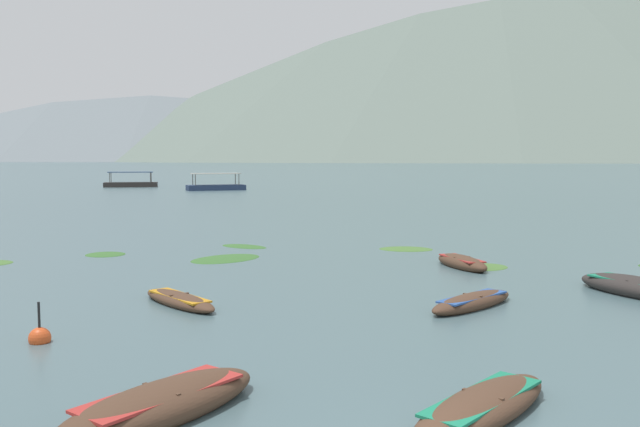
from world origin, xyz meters
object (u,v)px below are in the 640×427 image
Objects in this scene: rowboat_4 at (634,288)px; rowboat_9 at (177,300)px; rowboat_7 at (459,263)px; rowboat_8 at (470,302)px; rowboat_1 at (159,405)px; rowboat_5 at (480,407)px; ferry_1 at (128,184)px; mooring_buoy at (37,338)px; ferry_0 at (213,187)px.

rowboat_4 reaches higher than rowboat_9.
rowboat_9 is (-9.84, -6.88, -0.05)m from rowboat_7.
rowboat_4 is at bearing 5.75° from rowboat_9.
rowboat_8 is at bearing -162.40° from rowboat_4.
rowboat_1 reaches higher than rowboat_9.
rowboat_4 is at bearing 53.96° from rowboat_5.
rowboat_4 is 5.91m from rowboat_8.
rowboat_5 is 97.67m from ferry_1.
ferry_1 is 90.59m from mooring_buoy.
rowboat_4 is at bearing -64.47° from ferry_1.
ferry_1 is (-34.84, 76.75, 0.26)m from rowboat_7.
rowboat_7 is 0.43× the size of ferry_1.
mooring_buoy is (22.57, -87.73, -0.33)m from ferry_1.
rowboat_4 is 17.58m from mooring_buoy.
rowboat_1 is 5.38m from rowboat_5.
rowboat_8 is at bearing -75.61° from ferry_0.
ferry_0 and ferry_1 have the same top height.
rowboat_1 is 16.26m from rowboat_4.
rowboat_7 reaches higher than rowboat_8.
ferry_0 reaches higher than rowboat_5.
rowboat_8 is 0.40× the size of ferry_1.
ferry_0 is at bearing 108.85° from rowboat_4.
rowboat_4 is at bearing 18.32° from mooring_buoy.
rowboat_9 is 0.40× the size of ferry_0.
ferry_0 reaches higher than rowboat_9.
rowboat_7 is at bearing -73.15° from ferry_0.
rowboat_7 is 7.34m from rowboat_8.
ferry_0 is (-11.79, 81.93, 0.23)m from rowboat_1.
ferry_1 reaches higher than rowboat_5.
ferry_1 reaches higher than rowboat_8.
rowboat_4 is at bearing -50.96° from rowboat_7.
ferry_0 is 7.49× the size of mooring_buoy.
rowboat_4 is 1.20× the size of rowboat_5.
rowboat_7 is at bearing 61.88° from rowboat_1.
mooring_buoy is at bearing -138.19° from rowboat_7.
rowboat_4 is 1.24× the size of rowboat_7.
rowboat_8 is 8.63m from rowboat_9.
rowboat_4 is 3.95× the size of mooring_buoy.
mooring_buoy is (-12.27, -10.98, -0.08)m from rowboat_7.
rowboat_5 is 1.09× the size of rowboat_9.
rowboat_7 is at bearing 34.99° from rowboat_9.
rowboat_5 is at bearing -126.04° from rowboat_4.
ferry_1 is at bearing 111.82° from rowboat_8.
ferry_0 is at bearing -35.17° from ferry_1.
rowboat_1 is 0.49× the size of ferry_1.
mooring_buoy is at bearing -161.31° from rowboat_8.
rowboat_9 is 87.30m from ferry_1.
rowboat_7 is (2.94, 15.56, 0.01)m from rowboat_5.
rowboat_7 reaches higher than rowboat_9.
ferry_0 is at bearing 106.85° from rowboat_7.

